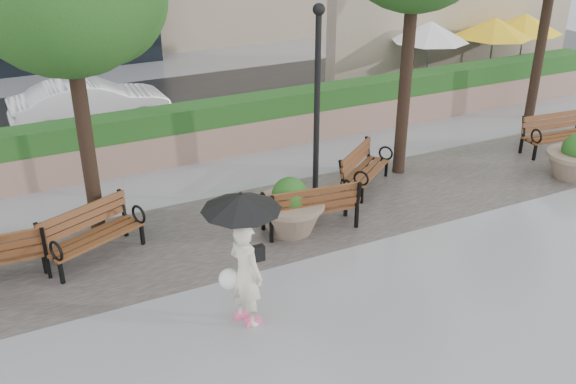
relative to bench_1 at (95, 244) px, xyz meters
name	(u,v)px	position (x,y,z in m)	size (l,w,h in m)	color
ground	(390,285)	(4.33, -3.14, -0.29)	(100.00, 100.00, 0.00)	gray
cobble_strip	(308,213)	(4.33, -0.14, -0.29)	(28.00, 3.20, 0.01)	#383330
hedge_wall	(235,125)	(4.33, 3.86, 0.37)	(24.00, 0.80, 1.35)	#8E695C
cafe_wall	(458,21)	(13.83, 6.86, 1.71)	(10.00, 0.60, 4.00)	tan
cafe_hedge	(485,82)	(13.33, 4.66, 0.16)	(8.00, 0.50, 0.90)	#234B19
asphalt_street	(187,107)	(4.33, 7.86, -0.29)	(40.00, 7.00, 0.00)	black
bench_1	(95,244)	(0.00, 0.00, 0.00)	(1.95, 1.40, 0.98)	brown
bench_2	(310,216)	(4.04, -0.76, 0.01)	(1.95, 0.96, 1.01)	brown
bench_3	(365,176)	(6.06, 0.42, -0.02)	(1.74, 1.54, 0.90)	brown
bench_4	(555,142)	(11.58, 0.07, 0.00)	(1.88, 0.89, 0.97)	brown
planter_left	(290,211)	(3.64, -0.66, 0.16)	(1.37, 1.37, 1.15)	#7F6B56
planter_right	(574,161)	(10.72, -1.25, 0.12)	(1.26, 1.26, 1.06)	#7F6B56
lamppost	(317,122)	(4.67, 0.20, 1.56)	(0.28, 0.28, 4.20)	black
patio_umb_white	(430,32)	(11.88, 5.84, 1.70)	(2.50, 2.50, 2.30)	black
patio_umb_yellow_a	(495,28)	(14.17, 5.42, 1.70)	(2.50, 2.50, 2.30)	black
patio_umb_yellow_b	(525,23)	(15.61, 5.54, 1.70)	(2.50, 2.50, 2.30)	black
car_right	(91,105)	(1.35, 7.09, 0.42)	(1.50, 4.29, 1.41)	white
pedestrian	(244,246)	(1.74, -2.93, 1.04)	(1.19, 1.19, 2.19)	beige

